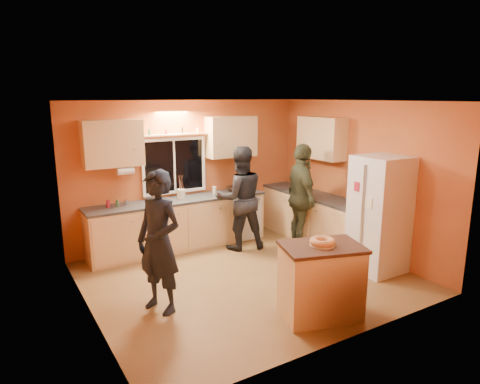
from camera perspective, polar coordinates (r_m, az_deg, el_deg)
ground at (r=6.57m, az=0.91°, el=-11.29°), size 4.50×4.50×0.00m
room_shell at (r=6.50m, az=-0.07°, el=3.38°), size 4.54×4.04×2.61m
back_counter at (r=7.82m, az=-5.62°, el=-3.84°), size 4.23×0.62×0.90m
right_counter at (r=7.91m, az=11.06°, el=-3.84°), size 0.62×1.84×0.90m
refrigerator at (r=6.88m, az=18.10°, el=-2.87°), size 0.72×0.70×1.80m
island at (r=5.41m, az=10.71°, el=-11.54°), size 1.11×0.91×0.92m
bundt_pastry at (r=5.23m, az=10.94°, el=-6.53°), size 0.31×0.31×0.09m
person_left at (r=5.41m, az=-10.76°, el=-6.59°), size 0.67×0.78×1.81m
person_center at (r=7.49m, az=-0.01°, el=-0.84°), size 1.03×0.89×1.83m
person_right at (r=7.57m, az=8.18°, el=-0.67°), size 0.79×1.19×1.87m
mixing_bowl at (r=8.07m, az=-0.36°, el=0.38°), size 0.49×0.49×0.09m
utensil_crock at (r=7.58m, az=-7.87°, el=-0.27°), size 0.14×0.14×0.17m
potted_plant at (r=7.25m, az=15.88°, el=-0.59°), size 0.36×0.34×0.33m
red_box at (r=8.35m, az=7.30°, el=0.61°), size 0.17×0.13×0.07m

